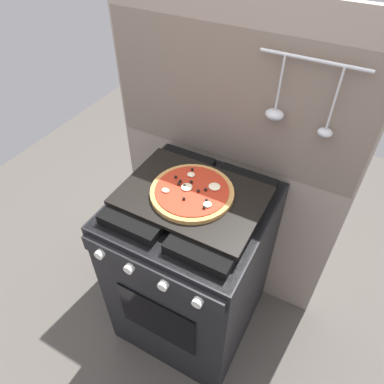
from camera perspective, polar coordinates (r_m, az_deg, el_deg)
ground_plane at (r=2.09m, az=-0.00°, el=-18.87°), size 4.00×4.00×0.00m
kitchen_backsplash at (r=1.66m, az=5.57°, el=3.40°), size 1.10×0.09×1.55m
stove at (r=1.70m, az=-0.03°, el=-11.80°), size 0.60×0.64×0.90m
baking_tray at (r=1.35m, az=-0.00°, el=-0.56°), size 0.54×0.38×0.02m
pizza_left at (r=1.34m, az=-0.03°, el=0.17°), size 0.32×0.32×0.03m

